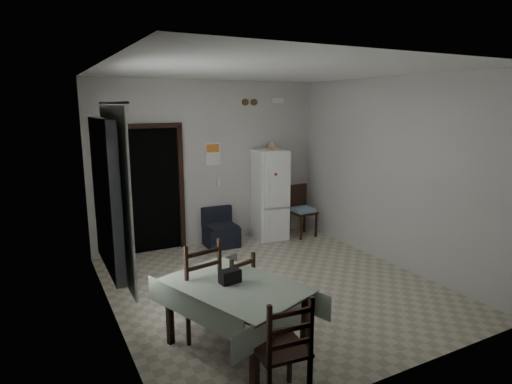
{
  "coord_description": "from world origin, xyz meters",
  "views": [
    {
      "loc": [
        -2.81,
        -4.8,
        2.49
      ],
      "look_at": [
        0.0,
        0.5,
        1.25
      ],
      "focal_mm": 30.0,
      "sensor_mm": 36.0,
      "label": 1
    }
  ],
  "objects": [
    {
      "name": "curtain",
      "position": [
        -2.04,
        -0.2,
        1.55
      ],
      "size": [
        0.02,
        1.45,
        1.85
      ],
      "primitive_type": "cube",
      "color": "silver",
      "rests_on": "ground"
    },
    {
      "name": "dining_chair_far_right",
      "position": [
        -0.93,
        -0.7,
        0.44
      ],
      "size": [
        0.47,
        0.47,
        0.87
      ],
      "primitive_type": null,
      "rotation": [
        0.0,
        0.0,
        3.44
      ],
      "color": "black",
      "rests_on": "ground"
    },
    {
      "name": "vent_right",
      "position": [
        0.88,
        2.23,
        2.52
      ],
      "size": [
        0.12,
        0.03,
        0.12
      ],
      "primitive_type": "cylinder",
      "rotation": [
        1.57,
        0.0,
        0.0
      ],
      "color": "brown",
      "rests_on": "ground"
    },
    {
      "name": "corner_chair",
      "position": [
        1.67,
        1.75,
        0.49
      ],
      "size": [
        0.45,
        0.45,
        0.98
      ],
      "primitive_type": null,
      "rotation": [
        0.0,
        0.0,
        0.06
      ],
      "color": "black",
      "rests_on": "ground"
    },
    {
      "name": "dining_table",
      "position": [
        -1.13,
        -1.19,
        0.36
      ],
      "size": [
        1.34,
        1.63,
        0.73
      ],
      "primitive_type": null,
      "rotation": [
        0.0,
        0.0,
        0.35
      ],
      "color": "#95A78F",
      "rests_on": "ground"
    },
    {
      "name": "doorway",
      "position": [
        -1.05,
        2.45,
        1.06
      ],
      "size": [
        1.06,
        0.52,
        2.22
      ],
      "color": "black",
      "rests_on": "ground"
    },
    {
      "name": "ground",
      "position": [
        0.0,
        0.0,
        0.0
      ],
      "size": [
        4.5,
        4.5,
        0.0
      ],
      "primitive_type": "plane",
      "color": "#B6AE94",
      "rests_on": "ground"
    },
    {
      "name": "tan_cone",
      "position": [
        1.1,
        1.96,
        1.76
      ],
      "size": [
        0.24,
        0.24,
        0.17
      ],
      "primitive_type": "cone",
      "rotation": [
        0.0,
        0.0,
        0.13
      ],
      "color": "tan",
      "rests_on": "fridge"
    },
    {
      "name": "vent_left",
      "position": [
        0.7,
        2.23,
        2.52
      ],
      "size": [
        0.12,
        0.03,
        0.12
      ],
      "primitive_type": "cylinder",
      "rotation": [
        1.57,
        0.0,
        0.0
      ],
      "color": "brown",
      "rests_on": "ground"
    },
    {
      "name": "light_switch",
      "position": [
        0.15,
        2.24,
        1.1
      ],
      "size": [
        0.08,
        0.02,
        0.12
      ],
      "primitive_type": "cube",
      "color": "beige",
      "rests_on": "ground"
    },
    {
      "name": "navy_seat",
      "position": [
        0.06,
        1.93,
        0.34
      ],
      "size": [
        0.57,
        0.56,
        0.68
      ],
      "primitive_type": null,
      "rotation": [
        0.0,
        0.0,
        -0.03
      ],
      "color": "black",
      "rests_on": "ground"
    },
    {
      "name": "black_bag",
      "position": [
        -1.15,
        -1.12,
        0.79
      ],
      "size": [
        0.22,
        0.15,
        0.14
      ],
      "primitive_type": "cube",
      "rotation": [
        0.0,
        0.0,
        0.11
      ],
      "color": "black",
      "rests_on": "dining_table"
    },
    {
      "name": "wall_back",
      "position": [
        0.0,
        2.25,
        1.45
      ],
      "size": [
        4.2,
        0.02,
        2.9
      ],
      "primitive_type": null,
      "color": "beige",
      "rests_on": "ground"
    },
    {
      "name": "calendar",
      "position": [
        0.05,
        2.24,
        1.62
      ],
      "size": [
        0.28,
        0.02,
        0.4
      ],
      "primitive_type": "cube",
      "color": "white",
      "rests_on": "ground"
    },
    {
      "name": "emergency_light",
      "position": [
        1.35,
        2.21,
        2.55
      ],
      "size": [
        0.25,
        0.07,
        0.09
      ],
      "primitive_type": "cube",
      "color": "white",
      "rests_on": "ground"
    },
    {
      "name": "ceiling",
      "position": [
        0.0,
        0.0,
        2.9
      ],
      "size": [
        4.2,
        4.5,
        0.02
      ],
      "primitive_type": null,
      "color": "white",
      "rests_on": "ground"
    },
    {
      "name": "window_recess",
      "position": [
        -2.15,
        -0.2,
        1.55
      ],
      "size": [
        0.1,
        1.2,
        1.6
      ],
      "primitive_type": "cube",
      "color": "silver",
      "rests_on": "ground"
    },
    {
      "name": "fridge",
      "position": [
        1.04,
        1.93,
        0.84
      ],
      "size": [
        0.6,
        0.6,
        1.67
      ],
      "primitive_type": null,
      "rotation": [
        0.0,
        0.0,
        -0.11
      ],
      "color": "white",
      "rests_on": "ground"
    },
    {
      "name": "wall_front",
      "position": [
        0.0,
        -2.25,
        1.45
      ],
      "size": [
        4.2,
        0.02,
        2.9
      ],
      "primitive_type": null,
      "color": "beige",
      "rests_on": "ground"
    },
    {
      "name": "wall_right",
      "position": [
        2.1,
        0.0,
        1.45
      ],
      "size": [
        0.02,
        4.5,
        2.9
      ],
      "primitive_type": null,
      "color": "beige",
      "rests_on": "ground"
    },
    {
      "name": "calendar_image",
      "position": [
        0.05,
        2.23,
        1.72
      ],
      "size": [
        0.24,
        0.01,
        0.14
      ],
      "primitive_type": "cube",
      "color": "orange",
      "rests_on": "ground"
    },
    {
      "name": "dining_chair_near_head",
      "position": [
        -1.12,
        -2.04,
        0.5
      ],
      "size": [
        0.47,
        0.47,
        1.0
      ],
      "primitive_type": null,
      "rotation": [
        0.0,
        0.0,
        3.04
      ],
      "color": "black",
      "rests_on": "ground"
    },
    {
      "name": "wall_left",
      "position": [
        -2.1,
        0.0,
        1.45
      ],
      "size": [
        0.02,
        4.5,
        2.9
      ],
      "primitive_type": null,
      "color": "beige",
      "rests_on": "ground"
    },
    {
      "name": "curtain_rod",
      "position": [
        -2.03,
        -0.2,
        2.5
      ],
      "size": [
        0.02,
        1.6,
        0.02
      ],
      "primitive_type": "cylinder",
      "rotation": [
        1.57,
        0.0,
        0.0
      ],
      "color": "black",
      "rests_on": "ground"
    },
    {
      "name": "dining_chair_far_left",
      "position": [
        -1.36,
        -0.63,
        0.54
      ],
      "size": [
        0.54,
        0.54,
        1.09
      ],
      "primitive_type": null,
      "rotation": [
        0.0,
        0.0,
        3.32
      ],
      "color": "black",
      "rests_on": "ground"
    }
  ]
}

